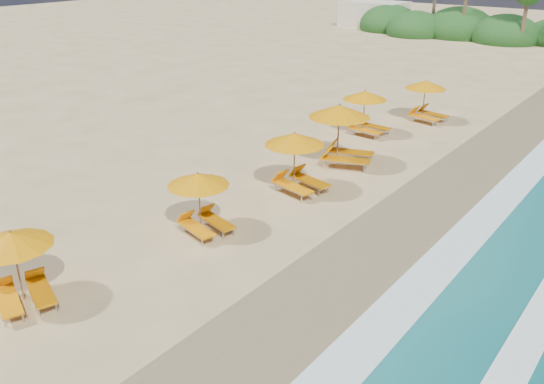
# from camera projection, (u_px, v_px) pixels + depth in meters

# --- Properties ---
(ground) EXTENTS (160.00, 160.00, 0.00)m
(ground) POSITION_uv_depth(u_px,v_px,m) (272.00, 225.00, 18.78)
(ground) COLOR #D3B47C
(ground) RESTS_ON ground
(wet_sand) EXTENTS (4.00, 160.00, 0.01)m
(wet_sand) POSITION_uv_depth(u_px,v_px,m) (379.00, 262.00, 16.54)
(wet_sand) COLOR olive
(wet_sand) RESTS_ON ground
(surf_foam) EXTENTS (4.00, 160.00, 0.01)m
(surf_foam) POSITION_uv_depth(u_px,v_px,m) (469.00, 293.00, 15.01)
(surf_foam) COLOR white
(surf_foam) RESTS_ON ground
(station_2) EXTENTS (2.66, 2.61, 2.07)m
(station_2) POSITION_uv_depth(u_px,v_px,m) (17.00, 264.00, 14.20)
(station_2) COLOR olive
(station_2) RESTS_ON ground
(station_3) EXTENTS (2.51, 2.41, 2.05)m
(station_3) POSITION_uv_depth(u_px,v_px,m) (202.00, 199.00, 17.88)
(station_3) COLOR olive
(station_3) RESTS_ON ground
(station_4) EXTENTS (2.80, 2.68, 2.32)m
(station_4) POSITION_uv_depth(u_px,v_px,m) (298.00, 159.00, 20.90)
(station_4) COLOR olive
(station_4) RESTS_ON ground
(station_5) EXTENTS (3.40, 3.34, 2.65)m
(station_5) POSITION_uv_depth(u_px,v_px,m) (343.00, 131.00, 23.44)
(station_5) COLOR olive
(station_5) RESTS_ON ground
(station_6) EXTENTS (2.45, 2.27, 2.22)m
(station_6) POSITION_uv_depth(u_px,v_px,m) (367.00, 110.00, 27.40)
(station_6) COLOR olive
(station_6) RESTS_ON ground
(station_7) EXTENTS (2.65, 2.53, 2.21)m
(station_7) POSITION_uv_depth(u_px,v_px,m) (427.00, 98.00, 29.52)
(station_7) COLOR olive
(station_7) RESTS_ON ground
(treeline) EXTENTS (25.80, 8.80, 9.74)m
(treeline) POSITION_uv_depth(u_px,v_px,m) (468.00, 28.00, 56.92)
(treeline) COLOR #163D14
(treeline) RESTS_ON ground
(beach_building) EXTENTS (7.00, 5.00, 2.80)m
(beach_building) POSITION_uv_depth(u_px,v_px,m) (374.00, 14.00, 65.32)
(beach_building) COLOR beige
(beach_building) RESTS_ON ground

